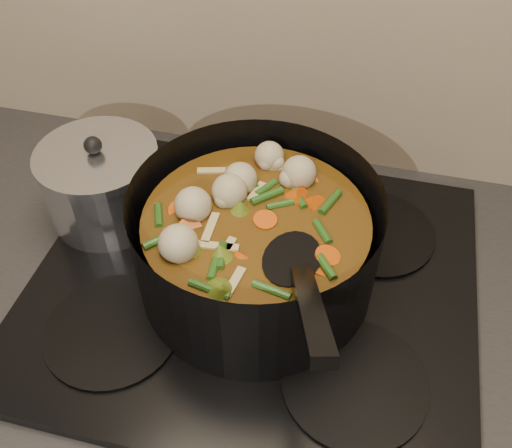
# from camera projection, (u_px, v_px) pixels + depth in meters

# --- Properties ---
(counter) EXTENTS (2.64, 0.64, 0.91)m
(counter) POSITION_uv_depth(u_px,v_px,m) (254.00, 424.00, 1.15)
(counter) COLOR brown
(counter) RESTS_ON ground
(stovetop) EXTENTS (0.62, 0.54, 0.03)m
(stovetop) POSITION_uv_depth(u_px,v_px,m) (254.00, 282.00, 0.82)
(stovetop) COLOR black
(stovetop) RESTS_ON counter
(stockpot) EXTENTS (0.34, 0.43, 0.24)m
(stockpot) POSITION_uv_depth(u_px,v_px,m) (256.00, 244.00, 0.76)
(stockpot) COLOR black
(stockpot) RESTS_ON stovetop
(saucepan) EXTENTS (0.18, 0.18, 0.15)m
(saucepan) POSITION_uv_depth(u_px,v_px,m) (103.00, 183.00, 0.86)
(saucepan) COLOR silver
(saucepan) RESTS_ON stovetop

